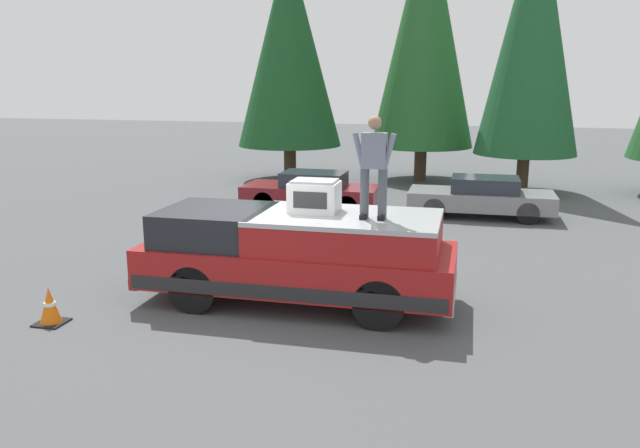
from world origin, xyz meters
name	(u,v)px	position (x,y,z in m)	size (l,w,h in m)	color
ground_plane	(263,304)	(0.00, 0.00, 0.00)	(90.00, 90.00, 0.00)	#4C4F51
pickup_truck	(297,256)	(0.21, -0.58, 0.87)	(2.01, 5.54, 1.65)	maroon
compressor_unit	(315,196)	(0.38, -0.85, 1.93)	(0.65, 0.84, 0.56)	silver
person_on_truck_bed	(374,165)	(0.05, -1.94, 2.55)	(0.29, 0.72, 1.69)	#4C515B
parked_car_grey	(482,197)	(8.42, -3.82, 0.58)	(1.64, 4.10, 1.16)	gray
parked_car_maroon	(312,191)	(8.26, 1.21, 0.58)	(1.64, 4.10, 1.16)	maroon
traffic_cone	(50,307)	(-1.71, 3.09, 0.29)	(0.47, 0.47, 0.62)	black
conifer_left	(533,30)	(12.95, -5.25, 5.48)	(3.48, 3.48, 9.64)	#4C3826
conifer_center_left	(425,28)	(14.81, -1.53, 5.75)	(3.91, 3.91, 10.18)	#4C3826
conifer_center_right	(289,46)	(13.75, 3.49, 5.11)	(4.00, 4.00, 8.88)	#4C3826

